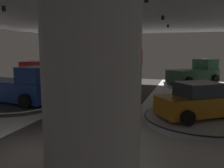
% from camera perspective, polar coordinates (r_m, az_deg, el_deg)
% --- Properties ---
extents(ground, '(24.00, 44.00, 0.06)m').
position_cam_1_polar(ground, '(8.76, -19.14, -16.42)').
color(ground, silver).
extents(column_right, '(1.18, 1.18, 5.50)m').
position_cam_1_polar(column_right, '(2.93, -4.86, -8.26)').
color(column_right, silver).
rests_on(column_right, ground).
extents(brand_sign_pylon, '(1.32, 0.76, 4.08)m').
position_cam_1_polar(brand_sign_pylon, '(5.47, 1.03, -7.27)').
color(brand_sign_pylon, slate).
rests_on(brand_sign_pylon, ground).
extents(display_platform_far_left, '(5.68, 5.68, 0.28)m').
position_cam_1_polar(display_platform_far_left, '(20.37, -14.27, -1.52)').
color(display_platform_far_left, '#B7B7BC').
rests_on(display_platform_far_left, ground).
extents(pickup_truck_far_left, '(5.31, 2.65, 2.30)m').
position_cam_1_polar(pickup_truck_far_left, '(20.39, -15.14, 1.46)').
color(pickup_truck_far_left, red).
rests_on(pickup_truck_far_left, display_platform_far_left).
extents(display_platform_deep_left, '(4.71, 4.71, 0.24)m').
position_cam_1_polar(display_platform_deep_left, '(25.60, -7.70, 0.61)').
color(display_platform_deep_left, silver).
rests_on(display_platform_deep_left, ground).
extents(display_car_deep_left, '(4.56, 3.30, 1.71)m').
position_cam_1_polar(display_car_deep_left, '(25.50, -7.81, 2.54)').
color(display_car_deep_left, navy).
rests_on(display_car_deep_left, display_platform_deep_left).
extents(display_platform_deep_right, '(5.68, 5.68, 0.32)m').
position_cam_1_polar(display_platform_deep_right, '(24.29, 19.08, -0.10)').
color(display_platform_deep_right, '#B7B7BC').
rests_on(display_platform_deep_right, ground).
extents(pickup_truck_deep_right, '(5.12, 5.33, 2.30)m').
position_cam_1_polar(pickup_truck_deep_right, '(24.41, 19.70, 2.45)').
color(pickup_truck_deep_right, '#2D5638').
rests_on(pickup_truck_deep_right, display_platform_deep_right).
extents(display_platform_mid_left, '(5.83, 5.83, 0.25)m').
position_cam_1_polar(display_platform_mid_left, '(16.46, -22.07, -4.28)').
color(display_platform_mid_left, '#333338').
rests_on(display_platform_mid_left, ground).
extents(pickup_truck_mid_left, '(5.52, 3.17, 2.30)m').
position_cam_1_polar(pickup_truck_mid_left, '(16.04, -21.49, -0.77)').
color(pickup_truck_mid_left, navy).
rests_on(pickup_truck_mid_left, display_platform_mid_left).
extents(display_platform_mid_right, '(5.43, 5.43, 0.31)m').
position_cam_1_polar(display_platform_mid_right, '(12.44, 20.57, -8.05)').
color(display_platform_mid_right, '#B7B7BC').
rests_on(display_platform_mid_right, ground).
extents(display_car_mid_right, '(4.46, 3.92, 1.71)m').
position_cam_1_polar(display_car_mid_right, '(12.20, 20.67, -4.00)').
color(display_car_mid_right, '#B77519').
rests_on(display_car_mid_right, display_platform_mid_right).
extents(visitor_walking_far, '(0.32, 0.32, 1.59)m').
position_cam_1_polar(visitor_walking_far, '(9.07, -13.36, -9.01)').
color(visitor_walking_far, black).
rests_on(visitor_walking_far, ground).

